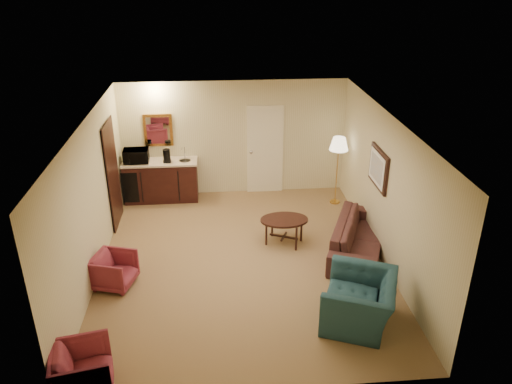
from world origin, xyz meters
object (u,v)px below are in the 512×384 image
rose_chair_far (83,368)px  rose_chair_near (114,269)px  coffee_table (284,231)px  floor_lamp (337,171)px  teal_armchair (360,293)px  microwave (136,154)px  wetbar_cabinet (161,180)px  waste_bin (191,194)px  coffee_maker (167,156)px  sofa (360,232)px

rose_chair_far → rose_chair_near: bearing=-11.4°
coffee_table → floor_lamp: (1.38, 1.65, 0.51)m
teal_armchair → microwave: microwave is taller
wetbar_cabinet → floor_lamp: floor_lamp is taller
floor_lamp → waste_bin: 3.29m
microwave → coffee_maker: 0.67m
wetbar_cabinet → microwave: 0.81m
waste_bin → coffee_maker: 1.04m
rose_chair_near → floor_lamp: bearing=-41.0°
floor_lamp → microwave: size_ratio=2.86×
coffee_table → floor_lamp: floor_lamp is taller
sofa → teal_armchair: (-0.54, -1.93, 0.08)m
wetbar_cabinet → rose_chair_near: 3.32m
rose_chair_far → waste_bin: bearing=-23.4°
floor_lamp → microwave: (-4.34, 0.48, 0.34)m
teal_armchair → waste_bin: (-2.61, 4.45, -0.36)m
sofa → floor_lamp: floor_lamp is taller
wetbar_cabinet → waste_bin: (0.65, -0.07, -0.32)m
rose_chair_far → microwave: microwave is taller
sofa → rose_chair_far: bearing=147.2°
sofa → teal_armchair: 2.01m
coffee_table → waste_bin: 2.77m
sofa → floor_lamp: size_ratio=1.39×
wetbar_cabinet → sofa: bearing=-34.2°
teal_armchair → rose_chair_far: teal_armchair is taller
floor_lamp → teal_armchair: bearing=-98.4°
sofa → coffee_maker: 4.46m
rose_chair_near → rose_chair_far: bearing=-163.6°
wetbar_cabinet → rose_chair_near: bearing=-98.7°
teal_armchair → floor_lamp: 4.07m
floor_lamp → coffee_maker: bearing=173.3°
teal_armchair → floor_lamp: bearing=-166.4°
floor_lamp → microwave: floor_lamp is taller
rose_chair_near → floor_lamp: size_ratio=0.42×
sofa → coffee_table: 1.41m
wetbar_cabinet → coffee_maker: bearing=-22.5°
rose_chair_far → floor_lamp: (4.35, 5.02, 0.41)m
rose_chair_far → coffee_table: 4.49m
coffee_maker → sofa: bearing=-47.5°
rose_chair_far → coffee_table: rose_chair_far is taller
wetbar_cabinet → teal_armchair: size_ratio=1.43×
rose_chair_far → microwave: bearing=-11.5°
wetbar_cabinet → sofa: size_ratio=0.77×
wetbar_cabinet → teal_armchair: teal_armchair is taller
coffee_maker → microwave: bearing=162.5°
sofa → floor_lamp: bearing=21.5°
microwave → coffee_maker: (0.66, -0.06, -0.04)m
coffee_table → wetbar_cabinet: bearing=138.9°
teal_armchair → coffee_maker: (-3.09, 4.45, 0.57)m
rose_chair_near → coffee_maker: (0.67, 3.20, 0.75)m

